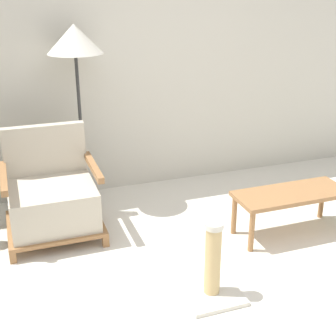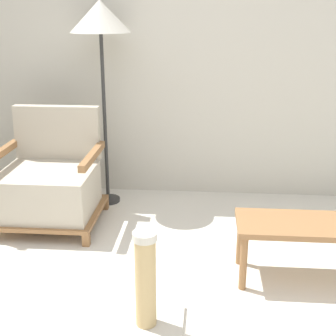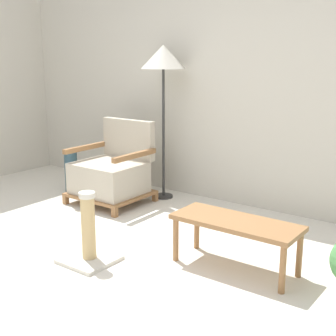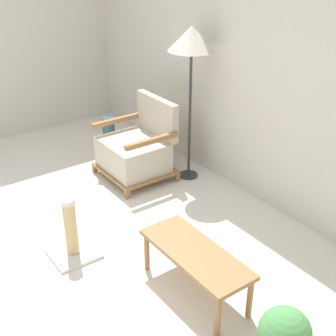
% 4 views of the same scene
% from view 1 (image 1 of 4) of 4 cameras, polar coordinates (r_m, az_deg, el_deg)
% --- Properties ---
extents(ground_plane, '(14.00, 14.00, 0.00)m').
position_cam_1_polar(ground_plane, '(2.99, 8.15, -19.22)').
color(ground_plane, silver).
extents(wall_back, '(8.00, 0.06, 2.70)m').
position_cam_1_polar(wall_back, '(4.50, -5.01, 14.02)').
color(wall_back, beige).
rests_on(wall_back, ground_plane).
extents(armchair, '(0.75, 0.69, 0.86)m').
position_cam_1_polar(armchair, '(3.91, -13.93, -3.65)').
color(armchair, olive).
rests_on(armchair, ground_plane).
extents(floor_lamp, '(0.47, 0.47, 1.63)m').
position_cam_1_polar(floor_lamp, '(4.07, -11.29, 14.58)').
color(floor_lamp, '#2D2D2D').
rests_on(floor_lamp, ground_plane).
extents(coffee_table, '(0.94, 0.37, 0.37)m').
position_cam_1_polar(coffee_table, '(3.92, 14.76, -3.51)').
color(coffee_table, olive).
rests_on(coffee_table, ground_plane).
extents(scratching_post, '(0.38, 0.38, 0.55)m').
position_cam_1_polar(scratching_post, '(3.15, 5.41, -12.59)').
color(scratching_post, beige).
rests_on(scratching_post, ground_plane).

